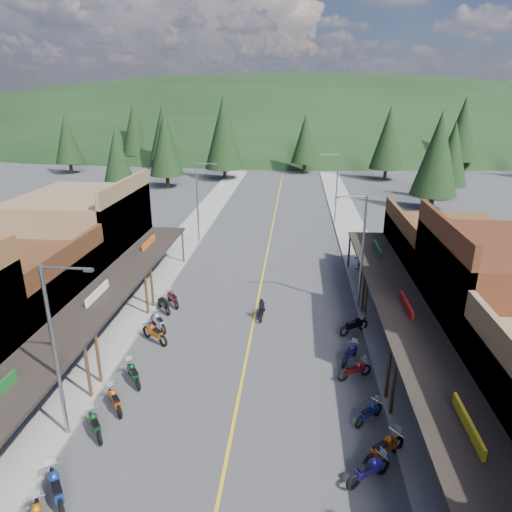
% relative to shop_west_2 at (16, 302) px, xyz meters
% --- Properties ---
extents(ground, '(220.00, 220.00, 0.00)m').
position_rel_shop_west_2_xyz_m(ground, '(13.75, -1.70, -2.53)').
color(ground, '#38383A').
rests_on(ground, ground).
extents(centerline, '(0.15, 90.00, 0.01)m').
position_rel_shop_west_2_xyz_m(centerline, '(13.75, 18.30, -2.53)').
color(centerline, gold).
rests_on(centerline, ground).
extents(sidewalk_west, '(3.40, 94.00, 0.15)m').
position_rel_shop_west_2_xyz_m(sidewalk_west, '(5.05, 18.30, -2.46)').
color(sidewalk_west, gray).
rests_on(sidewalk_west, ground).
extents(sidewalk_east, '(3.40, 94.00, 0.15)m').
position_rel_shop_west_2_xyz_m(sidewalk_east, '(22.45, 18.30, -2.46)').
color(sidewalk_east, gray).
rests_on(sidewalk_east, ground).
extents(shop_west_2, '(10.90, 9.00, 6.20)m').
position_rel_shop_west_2_xyz_m(shop_west_2, '(0.00, 0.00, 0.00)').
color(shop_west_2, '#3F2111').
rests_on(shop_west_2, ground).
extents(shop_west_3, '(10.90, 10.20, 8.20)m').
position_rel_shop_west_2_xyz_m(shop_west_3, '(-0.03, 9.60, 0.99)').
color(shop_west_3, brown).
rests_on(shop_west_3, ground).
extents(shop_east_2, '(10.90, 9.00, 8.20)m').
position_rel_shop_west_2_xyz_m(shop_east_2, '(27.54, 0.00, 0.99)').
color(shop_east_2, '#562B19').
rests_on(shop_east_2, ground).
extents(shop_east_3, '(10.90, 10.20, 6.20)m').
position_rel_shop_west_2_xyz_m(shop_east_3, '(27.51, 9.60, -0.00)').
color(shop_east_3, '#4C2D16').
rests_on(shop_east_3, ground).
extents(streetlight_0, '(2.16, 0.18, 8.00)m').
position_rel_shop_west_2_xyz_m(streetlight_0, '(6.80, -7.70, 1.93)').
color(streetlight_0, gray).
rests_on(streetlight_0, ground).
extents(streetlight_1, '(2.16, 0.18, 8.00)m').
position_rel_shop_west_2_xyz_m(streetlight_1, '(6.80, 20.30, 1.93)').
color(streetlight_1, gray).
rests_on(streetlight_1, ground).
extents(streetlight_2, '(2.16, 0.18, 8.00)m').
position_rel_shop_west_2_xyz_m(streetlight_2, '(20.71, 6.30, 1.93)').
color(streetlight_2, gray).
rests_on(streetlight_2, ground).
extents(streetlight_3, '(2.16, 0.18, 8.00)m').
position_rel_shop_west_2_xyz_m(streetlight_3, '(20.71, 28.30, 1.93)').
color(streetlight_3, gray).
rests_on(streetlight_3, ground).
extents(ridge_hill, '(310.00, 140.00, 60.00)m').
position_rel_shop_west_2_xyz_m(ridge_hill, '(13.75, 133.30, -2.53)').
color(ridge_hill, black).
rests_on(ridge_hill, ground).
extents(pine_0, '(5.04, 5.04, 11.00)m').
position_rel_shop_west_2_xyz_m(pine_0, '(-26.25, 60.30, 3.95)').
color(pine_0, black).
rests_on(pine_0, ground).
extents(pine_1, '(5.88, 5.88, 12.50)m').
position_rel_shop_west_2_xyz_m(pine_1, '(-10.25, 68.30, 4.70)').
color(pine_1, black).
rests_on(pine_1, ground).
extents(pine_2, '(6.72, 6.72, 14.00)m').
position_rel_shop_west_2_xyz_m(pine_2, '(3.75, 56.30, 5.46)').
color(pine_2, black).
rests_on(pine_2, ground).
extents(pine_3, '(5.04, 5.04, 11.00)m').
position_rel_shop_west_2_xyz_m(pine_3, '(17.75, 64.30, 3.95)').
color(pine_3, black).
rests_on(pine_3, ground).
extents(pine_4, '(5.88, 5.88, 12.50)m').
position_rel_shop_west_2_xyz_m(pine_4, '(31.75, 58.30, 4.70)').
color(pine_4, black).
rests_on(pine_4, ground).
extents(pine_5, '(6.72, 6.72, 14.00)m').
position_rel_shop_west_2_xyz_m(pine_5, '(47.75, 70.30, 5.46)').
color(pine_5, black).
rests_on(pine_5, ground).
extents(pine_7, '(5.88, 5.88, 12.50)m').
position_rel_shop_west_2_xyz_m(pine_7, '(-18.25, 74.30, 4.70)').
color(pine_7, black).
rests_on(pine_7, ground).
extents(pine_8, '(4.48, 4.48, 10.00)m').
position_rel_shop_west_2_xyz_m(pine_8, '(-8.25, 38.30, 3.44)').
color(pine_8, black).
rests_on(pine_8, ground).
extents(pine_9, '(4.93, 4.93, 10.80)m').
position_rel_shop_west_2_xyz_m(pine_9, '(37.75, 43.30, 3.85)').
color(pine_9, black).
rests_on(pine_9, ground).
extents(pine_10, '(5.38, 5.38, 11.60)m').
position_rel_shop_west_2_xyz_m(pine_10, '(-4.25, 48.30, 4.25)').
color(pine_10, black).
rests_on(pine_10, ground).
extents(pine_11, '(5.82, 5.82, 12.40)m').
position_rel_shop_west_2_xyz_m(pine_11, '(33.75, 36.30, 4.65)').
color(pine_11, black).
rests_on(pine_11, ground).
extents(bike_west_4, '(2.02, 2.32, 1.33)m').
position_rel_shop_west_2_xyz_m(bike_west_4, '(7.91, -11.03, -1.87)').
color(bike_west_4, navy).
rests_on(bike_west_4, ground).
extents(bike_west_5, '(1.75, 2.02, 1.15)m').
position_rel_shop_west_2_xyz_m(bike_west_5, '(7.84, -7.54, -1.96)').
color(bike_west_5, '#0C3C16').
rests_on(bike_west_5, ground).
extents(bike_west_6, '(1.75, 2.01, 1.15)m').
position_rel_shop_west_2_xyz_m(bike_west_6, '(8.06, -5.82, -1.96)').
color(bike_west_6, '#A2460B').
rests_on(bike_west_6, ground).
extents(bike_west_7, '(1.78, 2.10, 1.19)m').
position_rel_shop_west_2_xyz_m(bike_west_7, '(8.21, -3.66, -1.94)').
color(bike_west_7, '#0B3A1A').
rests_on(bike_west_7, ground).
extents(bike_west_8, '(2.27, 1.97, 1.30)m').
position_rel_shop_west_2_xyz_m(bike_west_8, '(8.07, 0.49, -1.88)').
color(bike_west_8, '#99460A').
rests_on(bike_west_8, ground).
extents(bike_west_9, '(1.90, 2.12, 1.23)m').
position_rel_shop_west_2_xyz_m(bike_west_9, '(7.85, 2.02, -1.92)').
color(bike_west_9, '#9D9EA2').
rests_on(bike_west_9, ground).
extents(bike_west_10, '(1.78, 2.05, 1.17)m').
position_rel_shop_west_2_xyz_m(bike_west_10, '(7.45, 4.59, -1.95)').
color(bike_west_10, black).
rests_on(bike_west_10, ground).
extents(bike_west_11, '(1.73, 2.10, 1.18)m').
position_rel_shop_west_2_xyz_m(bike_west_11, '(7.84, 5.58, -1.94)').
color(bike_west_11, maroon).
rests_on(bike_west_11, ground).
extents(bike_east_4, '(2.11, 1.77, 1.19)m').
position_rel_shop_west_2_xyz_m(bike_east_4, '(19.36, -9.11, -1.94)').
color(bike_east_4, navy).
rests_on(bike_east_4, ground).
extents(bike_east_5, '(2.26, 2.05, 1.31)m').
position_rel_shop_west_2_xyz_m(bike_east_5, '(20.13, -7.97, -1.88)').
color(bike_east_5, '#BF560D').
rests_on(bike_east_5, ground).
extents(bike_east_6, '(1.75, 1.75, 1.06)m').
position_rel_shop_west_2_xyz_m(bike_east_6, '(19.87, -5.64, -2.00)').
color(bike_east_6, navy).
rests_on(bike_east_6, ground).
extents(bike_east_7, '(2.06, 1.48, 1.13)m').
position_rel_shop_west_2_xyz_m(bike_east_7, '(19.61, -2.28, -1.97)').
color(bike_east_7, maroon).
rests_on(bike_east_7, ground).
extents(bike_east_8, '(1.52, 2.03, 1.12)m').
position_rel_shop_west_2_xyz_m(bike_east_8, '(19.53, -0.67, -1.97)').
color(bike_east_8, navy).
rests_on(bike_east_8, ground).
extents(bike_east_9, '(2.18, 1.85, 1.24)m').
position_rel_shop_west_2_xyz_m(bike_east_9, '(20.13, 2.61, -1.91)').
color(bike_east_9, black).
rests_on(bike_east_9, ground).
extents(rider_on_bike, '(0.68, 1.95, 1.48)m').
position_rel_shop_west_2_xyz_m(rider_on_bike, '(14.25, 4.23, -1.94)').
color(rider_on_bike, black).
rests_on(rider_on_bike, ground).
extents(pedestrian_east_a, '(0.65, 0.79, 1.86)m').
position_rel_shop_west_2_xyz_m(pedestrian_east_a, '(22.22, -9.65, -1.45)').
color(pedestrian_east_a, '#272030').
rests_on(pedestrian_east_a, sidewalk_east).
extents(pedestrian_east_b, '(1.04, 0.93, 1.86)m').
position_rel_shop_west_2_xyz_m(pedestrian_east_b, '(21.74, 13.70, -1.45)').
color(pedestrian_east_b, brown).
rests_on(pedestrian_east_b, sidewalk_east).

